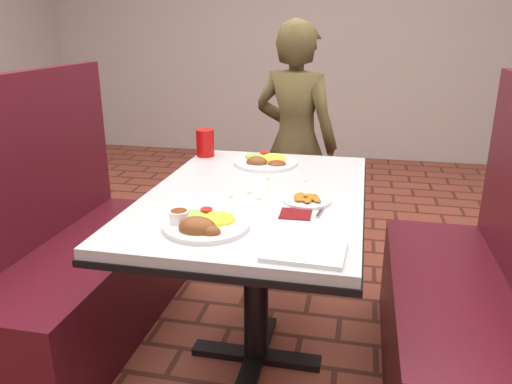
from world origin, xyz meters
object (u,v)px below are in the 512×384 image
diner_person (295,144)px  plantain_plate (307,200)px  dining_table (256,216)px  booth_bench_left (78,271)px  near_dinner_plate (204,220)px  booth_bench_right (465,313)px  red_tumbler (205,143)px  far_dinner_plate (266,159)px

diner_person → plantain_plate: 1.16m
dining_table → booth_bench_left: size_ratio=1.01×
plantain_plate → near_dinner_plate: bearing=-133.1°
booth_bench_left → plantain_plate: (1.00, -0.08, 0.43)m
booth_bench_right → plantain_plate: (-0.60, -0.08, 0.43)m
dining_table → booth_bench_right: 0.86m
near_dinner_plate → diner_person: bearing=86.6°
booth_bench_right → diner_person: diner_person is taller
diner_person → red_tumbler: bearing=76.4°
diner_person → red_tumbler: size_ratio=10.78×
near_dinner_plate → plantain_plate: near_dinner_plate is taller
booth_bench_left → far_dinner_plate: bearing=27.3°
red_tumbler → booth_bench_left: bearing=-133.1°
dining_table → plantain_plate: 0.24m
near_dinner_plate → far_dinner_plate: bearing=86.7°
booth_bench_left → far_dinner_plate: (0.76, 0.39, 0.45)m
booth_bench_right → red_tumbler: 1.34m
red_tumbler → near_dinner_plate: bearing=-72.7°
far_dinner_plate → dining_table: bearing=-84.5°
booth_bench_left → red_tumbler: 0.81m
red_tumbler → diner_person: bearing=58.9°
dining_table → plantain_plate: (0.20, -0.08, 0.11)m
diner_person → far_dinner_plate: 0.68m
booth_bench_right → far_dinner_plate: 1.03m
booth_bench_left → plantain_plate: 1.09m
booth_bench_left → near_dinner_plate: size_ratio=4.50×
red_tumbler → dining_table: bearing=-53.7°
booth_bench_left → diner_person: size_ratio=0.87×
booth_bench_right → far_dinner_plate: (-0.84, 0.39, 0.45)m
booth_bench_right → near_dinner_plate: bearing=-156.6°
red_tumbler → far_dinner_plate: bearing=-15.2°
dining_table → booth_bench_left: booth_bench_left is taller
plantain_plate → red_tumbler: red_tumbler is taller
booth_bench_left → dining_table: bearing=0.0°
booth_bench_left → diner_person: diner_person is taller
dining_table → near_dinner_plate: near_dinner_plate is taller
far_dinner_plate → plantain_plate: (0.24, -0.47, -0.02)m
dining_table → booth_bench_right: size_ratio=1.01×
near_dinner_plate → plantain_plate: size_ratio=1.61×
dining_table → booth_bench_right: bearing=0.0°
dining_table → far_dinner_plate: (-0.04, 0.39, 0.12)m
diner_person → far_dinner_plate: size_ratio=4.92×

